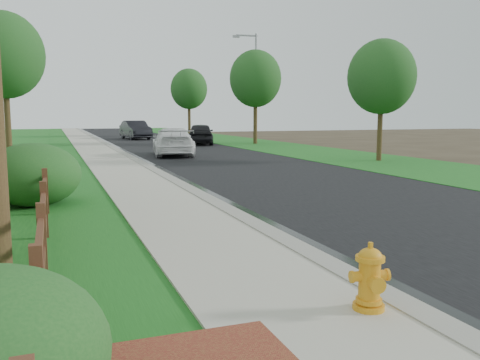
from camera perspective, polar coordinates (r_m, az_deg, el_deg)
name	(u,v)px	position (r m, az deg, el deg)	size (l,w,h in m)	color
ground	(381,319)	(6.18, 15.50, -14.84)	(120.00, 120.00, 0.00)	#31281B
road	(161,144)	(40.47, -8.89, 4.06)	(8.00, 90.00, 0.02)	black
curb	(106,144)	(39.85, -14.83, 3.92)	(0.40, 90.00, 0.12)	gray
wet_gutter	(111,144)	(39.89, -14.33, 3.88)	(0.50, 90.00, 0.00)	black
sidewalk	(88,145)	(39.75, -16.70, 3.83)	(2.20, 90.00, 0.10)	#ADA696
grass_strip	(61,145)	(39.68, -19.44, 3.69)	(1.60, 90.00, 0.06)	#175118
verge_far	(243,142)	(42.38, 0.32, 4.31)	(6.00, 90.00, 0.04)	#175118
ranch_fence	(45,197)	(11.14, -21.07, -1.84)	(0.12, 16.92, 1.10)	#442516
fire_hydrant	(370,279)	(6.03, 14.36, -10.70)	(0.52, 0.42, 0.78)	orange
white_suv	(173,142)	(28.61, -7.54, 4.28)	(2.14, 5.27, 1.53)	silver
dark_car_mid	(200,134)	(38.84, -4.47, 5.20)	(1.91, 4.74, 1.62)	black
dark_car_far	(136,130)	(48.04, -11.65, 5.54)	(1.80, 5.16, 1.70)	black
streetlight	(254,82)	(41.01, 1.58, 10.98)	(1.99, 0.38, 8.60)	gray
shrub_d	(33,175)	(13.73, -22.24, 0.54)	(2.35, 2.35, 1.60)	#1B4D1C
tree_near_right	(382,77)	(25.96, 15.62, 11.08)	(3.29, 3.29, 5.92)	#372116
tree_mid_left	(4,55)	(34.19, -24.97, 12.58)	(4.69, 4.69, 8.39)	#372116
tree_mid_right	(255,79)	(39.57, 1.75, 11.29)	(3.97, 3.97, 7.19)	#372116
tree_far_right	(189,89)	(53.59, -5.75, 10.13)	(3.79, 3.79, 6.99)	#372116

